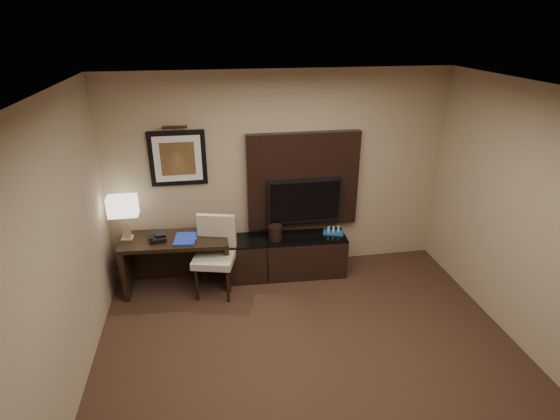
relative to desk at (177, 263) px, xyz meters
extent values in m
cube|color=#341F17|center=(1.41, -2.14, -0.36)|extent=(4.50, 5.00, 0.01)
cube|color=silver|center=(1.41, -2.14, 2.35)|extent=(4.50, 5.00, 0.01)
cube|color=tan|center=(1.41, 0.36, 1.00)|extent=(4.50, 0.01, 2.70)
cube|color=tan|center=(-0.84, -2.14, 1.00)|extent=(0.01, 5.00, 2.70)
cube|color=black|center=(0.00, 0.00, 0.00)|extent=(1.36, 0.66, 0.71)
cube|color=black|center=(1.43, 0.06, -0.07)|extent=(1.65, 0.53, 0.56)
cube|color=black|center=(1.71, 0.30, 0.92)|extent=(1.50, 0.12, 1.30)
cube|color=black|center=(1.71, 0.20, 0.67)|extent=(1.00, 0.08, 0.60)
cube|color=black|center=(0.11, 0.34, 1.30)|extent=(0.70, 0.04, 0.70)
cylinder|color=#3F2214|center=(0.11, 0.30, 1.70)|extent=(0.04, 0.04, 0.30)
cube|color=#1B32B1|center=(0.13, -0.06, 0.37)|extent=(0.30, 0.37, 0.02)
imported|color=tan|center=(0.09, -0.04, 0.46)|extent=(0.15, 0.07, 0.21)
cylinder|color=black|center=(1.29, 0.03, 0.31)|extent=(0.21, 0.21, 0.20)
camera|label=1|loc=(0.48, -5.04, 2.90)|focal=28.00mm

